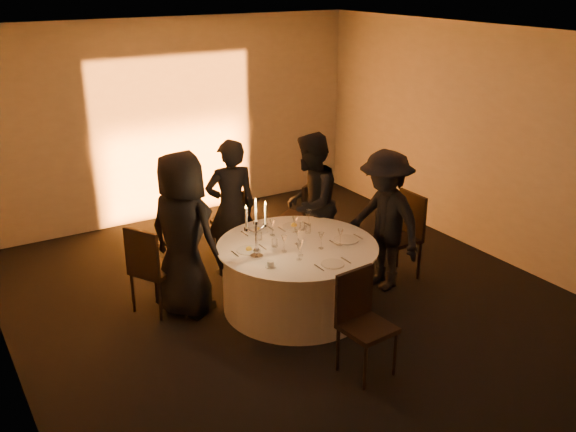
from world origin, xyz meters
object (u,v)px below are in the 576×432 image
banquet_table (297,276)px  guest_back_right (310,203)px  guest_right (385,220)px  guest_back_left (231,208)px  coffee_cup (270,264)px  chair_back_left (233,219)px  chair_back_right (302,213)px  guest_left (183,235)px  chair_right (403,230)px  candelabra (256,237)px  chair_left (150,265)px  chair_front (362,316)px

banquet_table → guest_back_right: size_ratio=1.01×
guest_back_right → guest_right: 1.00m
guest_back_left → coffee_cup: bearing=89.1°
coffee_cup → banquet_table: bearing=31.3°
chair_back_left → banquet_table: bearing=89.1°
chair_back_right → guest_left: size_ratio=0.55×
chair_back_right → chair_right: chair_right is taller
chair_back_left → candelabra: size_ratio=1.40×
chair_right → guest_left: guest_left is taller
chair_left → guest_right: bearing=-137.4°
chair_back_right → guest_back_left: guest_back_left is taller
chair_back_left → coffee_cup: (-0.55, -1.95, 0.27)m
chair_right → candelabra: candelabra is taller
guest_back_left → chair_right: bearing=157.1°
chair_back_left → chair_right: bearing=133.1°
banquet_table → coffee_cup: coffee_cup is taller
chair_left → guest_back_right: guest_back_right is taller
chair_right → chair_front: bearing=-51.0°
banquet_table → chair_front: chair_front is taller
guest_back_left → guest_right: (1.39, -1.28, -0.02)m
chair_front → guest_left: size_ratio=0.54×
chair_left → candelabra: size_ratio=1.54×
chair_back_right → candelabra: (-1.38, -1.25, 0.42)m
guest_left → guest_right: size_ratio=1.10×
banquet_table → guest_back_right: 1.16m
guest_back_left → candelabra: bearing=86.2°
chair_right → guest_right: (-0.39, -0.10, 0.24)m
banquet_table → chair_right: 1.57m
chair_front → candelabra: 1.44m
chair_back_right → guest_right: 1.37m
guest_back_right → coffee_cup: 1.65m
banquet_table → chair_left: chair_left is taller
chair_left → guest_right: (2.62, -0.83, 0.27)m
guest_left → candelabra: (0.57, -0.61, 0.07)m
chair_left → chair_back_left: bearing=-88.5°
chair_back_left → guest_right: (1.15, -1.72, 0.33)m
guest_right → chair_right: bearing=99.4°
chair_right → banquet_table: bearing=-89.5°
chair_right → chair_front: 2.17m
guest_left → guest_back_left: bearing=-82.1°
guest_right → candelabra: 1.71m
guest_right → chair_back_left: bearing=-150.6°
guest_right → coffee_cup: 1.71m
banquet_table → candelabra: candelabra is taller
banquet_table → guest_right: size_ratio=1.05×
guest_left → guest_back_right: guest_left is taller
chair_left → chair_right: chair_right is taller
candelabra → chair_right: bearing=1.3°
guest_left → coffee_cup: guest_left is taller
guest_back_left → guest_right: guest_back_left is taller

